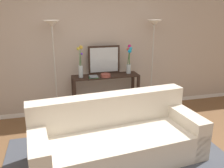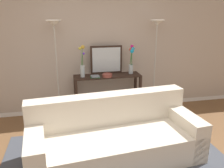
{
  "view_description": "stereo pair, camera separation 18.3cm",
  "coord_description": "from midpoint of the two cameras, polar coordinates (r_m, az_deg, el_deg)",
  "views": [
    {
      "loc": [
        -0.76,
        -2.52,
        2.07
      ],
      "look_at": [
        0.2,
        1.09,
        0.89
      ],
      "focal_mm": 38.01,
      "sensor_mm": 36.0,
      "label": 1
    },
    {
      "loc": [
        -0.58,
        -2.56,
        2.07
      ],
      "look_at": [
        0.2,
        1.09,
        0.89
      ],
      "focal_mm": 38.01,
      "sensor_mm": 36.0,
      "label": 2
    }
  ],
  "objects": [
    {
      "name": "vase_short_flowers",
      "position": [
        4.77,
        5.8,
        5.83
      ],
      "size": [
        0.11,
        0.13,
        0.58
      ],
      "color": "silver",
      "rests_on": "console_table"
    },
    {
      "name": "book_row_under_console",
      "position": [
        4.89,
        -3.39,
        -6.85
      ],
      "size": [
        0.48,
        0.17,
        0.13
      ],
      "color": "silver",
      "rests_on": "ground"
    },
    {
      "name": "couch",
      "position": [
        3.48,
        2.11,
        -12.91
      ],
      "size": [
        2.47,
        1.19,
        0.88
      ],
      "color": "beige",
      "rests_on": "ground"
    },
    {
      "name": "area_rug",
      "position": [
        3.51,
        2.84,
        -18.48
      ],
      "size": [
        3.19,
        2.12,
        0.01
      ],
      "color": "#474C56",
      "rests_on": "ground"
    },
    {
      "name": "floor_lamp_right",
      "position": [
        4.83,
        11.69,
        10.09
      ],
      "size": [
        0.28,
        0.28,
        1.88
      ],
      "color": "#B7B2A8",
      "rests_on": "ground"
    },
    {
      "name": "back_wall",
      "position": [
        4.84,
        -4.11,
        10.49
      ],
      "size": [
        12.0,
        0.15,
        2.97
      ],
      "color": "white",
      "rests_on": "ground"
    },
    {
      "name": "wall_mirror",
      "position": [
        4.76,
        -0.25,
        5.86
      ],
      "size": [
        0.64,
        0.02,
        0.56
      ],
      "color": "black",
      "rests_on": "console_table"
    },
    {
      "name": "console_table",
      "position": [
        4.75,
        0.01,
        -0.88
      ],
      "size": [
        1.32,
        0.37,
        0.83
      ],
      "color": "black",
      "rests_on": "ground"
    },
    {
      "name": "vase_tall_flowers",
      "position": [
        4.53,
        -5.99,
        4.68
      ],
      "size": [
        0.12,
        0.1,
        0.61
      ],
      "color": "silver",
      "rests_on": "console_table"
    },
    {
      "name": "floor_lamp_left",
      "position": [
        4.43,
        -12.36,
        9.55
      ],
      "size": [
        0.28,
        0.28,
        1.89
      ],
      "color": "#B7B2A8",
      "rests_on": "ground"
    },
    {
      "name": "book_stack",
      "position": [
        4.53,
        -2.93,
        1.81
      ],
      "size": [
        0.19,
        0.18,
        0.04
      ],
      "color": "#236033",
      "rests_on": "console_table"
    },
    {
      "name": "fruit_bowl",
      "position": [
        4.56,
        0.0,
        2.13
      ],
      "size": [
        0.19,
        0.19,
        0.06
      ],
      "color": "brown",
      "rests_on": "console_table"
    }
  ]
}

